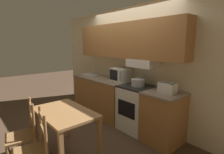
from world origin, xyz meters
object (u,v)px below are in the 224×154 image
(sink_basin, at_px, (90,75))
(dining_table, at_px, (65,118))
(chair_left_of_table, at_px, (24,135))
(chair_right_of_table, at_px, (33,151))
(cooking_pot, at_px, (138,82))
(microwave, at_px, (121,74))
(toaster, at_px, (167,88))
(stove_range, at_px, (136,108))

(sink_basin, relative_size, dining_table, 0.47)
(dining_table, xyz_separation_m, chair_left_of_table, (-0.23, -0.53, -0.18))
(dining_table, distance_m, chair_right_of_table, 0.63)
(cooking_pot, relative_size, microwave, 0.84)
(toaster, xyz_separation_m, dining_table, (-0.78, -1.53, -0.37))
(sink_basin, relative_size, chair_left_of_table, 0.52)
(stove_range, distance_m, chair_right_of_table, 2.06)
(chair_left_of_table, height_order, chair_right_of_table, same)
(toaster, relative_size, dining_table, 0.29)
(sink_basin, distance_m, chair_right_of_table, 2.76)
(microwave, bearing_deg, chair_right_of_table, -71.98)
(stove_range, bearing_deg, sink_basin, -179.56)
(chair_right_of_table, bearing_deg, sink_basin, 141.75)
(toaster, relative_size, chair_left_of_table, 0.31)
(stove_range, relative_size, cooking_pot, 2.63)
(toaster, height_order, dining_table, toaster)
(toaster, distance_m, sink_basin, 2.31)
(cooking_pot, xyz_separation_m, chair_left_of_table, (-0.36, -2.05, -0.54))
(toaster, bearing_deg, sink_basin, -179.39)
(stove_range, distance_m, dining_table, 1.53)
(cooking_pot, height_order, chair_right_of_table, cooking_pot)
(chair_left_of_table, relative_size, chair_right_of_table, 1.00)
(toaster, xyz_separation_m, chair_left_of_table, (-1.01, -2.06, -0.55))
(dining_table, relative_size, chair_left_of_table, 1.09)
(toaster, bearing_deg, stove_range, -178.96)
(sink_basin, height_order, chair_right_of_table, sink_basin)
(dining_table, bearing_deg, sink_basin, 135.58)
(toaster, xyz_separation_m, sink_basin, (-2.31, -0.02, -0.07))
(microwave, bearing_deg, sink_basin, -173.70)
(microwave, xyz_separation_m, toaster, (1.23, -0.09, -0.06))
(cooking_pot, height_order, sink_basin, sink_basin)
(stove_range, height_order, chair_left_of_table, chair_left_of_table)
(cooking_pot, bearing_deg, microwave, 170.14)
(stove_range, height_order, microwave, microwave)
(cooking_pot, bearing_deg, toaster, 0.68)
(cooking_pot, distance_m, microwave, 0.60)
(sink_basin, height_order, dining_table, sink_basin)
(toaster, bearing_deg, microwave, 175.62)
(dining_table, bearing_deg, cooking_pot, 84.92)
(microwave, height_order, sink_basin, microwave)
(chair_right_of_table, bearing_deg, dining_table, 125.49)
(cooking_pot, bearing_deg, chair_left_of_table, -99.98)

